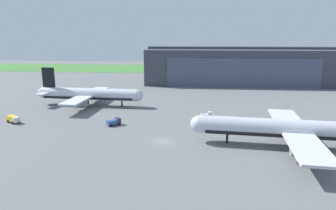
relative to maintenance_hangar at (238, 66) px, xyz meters
name	(u,v)px	position (x,y,z in m)	size (l,w,h in m)	color
ground_plane	(163,141)	(-31.40, -96.86, -9.27)	(440.00, 440.00, 0.00)	slate
grass_field_strip	(185,69)	(-31.40, 63.24, -9.23)	(440.00, 56.00, 0.08)	#427D37
maintenance_hangar	(238,66)	(0.00, 0.00, 0.00)	(98.61, 35.76, 19.46)	#383D47
airliner_far_left	(89,94)	(-62.53, -61.36, -5.02)	(40.65, 32.83, 13.96)	silver
airliner_near_right	(292,130)	(-0.99, -98.21, -4.91)	(46.90, 39.99, 14.16)	silver
pushback_tractor	(114,122)	(-47.03, -84.87, -8.24)	(4.15, 3.98, 1.98)	#2D2D33
fuel_bowser	(206,116)	(-19.86, -76.06, -8.14)	(3.54, 2.08, 2.44)	silver
ops_van	(13,119)	(-77.74, -85.08, -8.08)	(4.83, 3.92, 2.05)	silver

